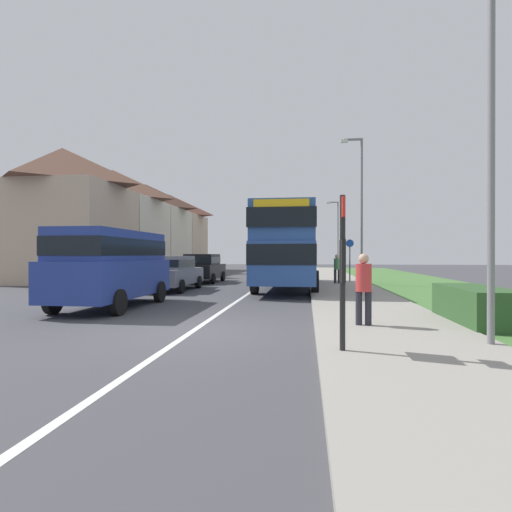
# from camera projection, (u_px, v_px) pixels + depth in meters

# --- Properties ---
(ground_plane) EXTENTS (120.00, 120.00, 0.00)m
(ground_plane) POSITION_uv_depth(u_px,v_px,m) (192.00, 332.00, 8.53)
(ground_plane) COLOR #424247
(lane_marking_centre) EXTENTS (0.14, 60.00, 0.01)m
(lane_marking_centre) POSITION_uv_depth(u_px,v_px,m) (247.00, 295.00, 16.47)
(lane_marking_centre) COLOR silver
(lane_marking_centre) RESTS_ON ground_plane
(pavement_near_side) EXTENTS (3.20, 68.00, 0.12)m
(pavement_near_side) POSITION_uv_depth(u_px,v_px,m) (357.00, 300.00, 13.96)
(pavement_near_side) COLOR gray
(pavement_near_side) RESTS_ON ground_plane
(grass_verge_seaward) EXTENTS (6.00, 68.00, 0.08)m
(grass_verge_seaward) POSITION_uv_depth(u_px,v_px,m) (488.00, 303.00, 13.43)
(grass_verge_seaward) COLOR #477538
(grass_verge_seaward) RESTS_ON ground_plane
(roadside_hedge) EXTENTS (1.10, 2.82, 0.90)m
(roadside_hedge) POSITION_uv_depth(u_px,v_px,m) (476.00, 307.00, 9.19)
(roadside_hedge) COLOR #2D5128
(roadside_hedge) RESTS_ON ground_plane
(double_decker_bus) EXTENTS (2.80, 10.32, 3.70)m
(double_decker_bus) POSITION_uv_depth(u_px,v_px,m) (288.00, 244.00, 19.38)
(double_decker_bus) COLOR #284C93
(double_decker_bus) RESTS_ON ground_plane
(parked_van_blue) EXTENTS (2.11, 4.96, 2.38)m
(parked_van_blue) POSITION_uv_depth(u_px,v_px,m) (112.00, 263.00, 12.45)
(parked_van_blue) COLOR navy
(parked_van_blue) RESTS_ON ground_plane
(parked_car_grey) EXTENTS (1.89, 4.54, 1.59)m
(parked_car_grey) POSITION_uv_depth(u_px,v_px,m) (172.00, 271.00, 18.36)
(parked_car_grey) COLOR slate
(parked_car_grey) RESTS_ON ground_plane
(parked_car_black) EXTENTS (2.00, 4.30, 1.68)m
(parked_car_black) POSITION_uv_depth(u_px,v_px,m) (203.00, 267.00, 23.80)
(parked_car_black) COLOR black
(parked_car_black) RESTS_ON ground_plane
(pedestrian_at_stop) EXTENTS (0.34, 0.34, 1.67)m
(pedestrian_at_stop) POSITION_uv_depth(u_px,v_px,m) (364.00, 286.00, 8.69)
(pedestrian_at_stop) COLOR #23232D
(pedestrian_at_stop) RESTS_ON ground_plane
(pedestrian_walking_away) EXTENTS (0.34, 0.34, 1.67)m
(pedestrian_walking_away) POSITION_uv_depth(u_px,v_px,m) (337.00, 267.00, 21.46)
(pedestrian_walking_away) COLOR #23232D
(pedestrian_walking_away) RESTS_ON ground_plane
(bus_stop_sign) EXTENTS (0.09, 0.52, 2.60)m
(bus_stop_sign) POSITION_uv_depth(u_px,v_px,m) (343.00, 261.00, 6.40)
(bus_stop_sign) COLOR black
(bus_stop_sign) RESTS_ON ground_plane
(cycle_route_sign) EXTENTS (0.44, 0.08, 2.52)m
(cycle_route_sign) POSITION_uv_depth(u_px,v_px,m) (350.00, 259.00, 22.87)
(cycle_route_sign) COLOR slate
(cycle_route_sign) RESTS_ON ground_plane
(street_lamp_near) EXTENTS (1.14, 0.20, 7.00)m
(street_lamp_near) POSITION_uv_depth(u_px,v_px,m) (484.00, 115.00, 6.85)
(street_lamp_near) COLOR slate
(street_lamp_near) RESTS_ON ground_plane
(street_lamp_mid) EXTENTS (1.14, 0.20, 7.72)m
(street_lamp_mid) POSITION_uv_depth(u_px,v_px,m) (360.00, 202.00, 20.87)
(street_lamp_mid) COLOR slate
(street_lamp_mid) RESTS_ON ground_plane
(street_lamp_far) EXTENTS (1.14, 0.20, 6.63)m
(street_lamp_far) POSITION_uv_depth(u_px,v_px,m) (337.00, 231.00, 37.58)
(street_lamp_far) COLOR slate
(street_lamp_far) RESTS_ON ground_plane
(house_terrace_far_side) EXTENTS (7.00, 24.99, 8.08)m
(house_terrace_far_side) POSITION_uv_depth(u_px,v_px,m) (130.00, 226.00, 33.43)
(house_terrace_far_side) COLOR #C1A88E
(house_terrace_far_side) RESTS_ON ground_plane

